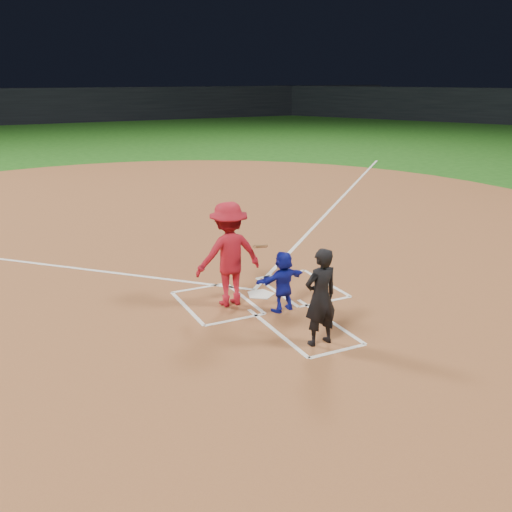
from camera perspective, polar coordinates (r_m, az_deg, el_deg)
name	(u,v)px	position (r m, az deg, el deg)	size (l,w,h in m)	color
ground	(260,295)	(11.69, 0.45, -3.94)	(120.00, 120.00, 0.00)	#195014
home_plate_dirt	(169,228)	(17.00, -8.70, 2.80)	(28.00, 28.00, 0.01)	brown
stadium_wall_far	(25,106)	(57.98, -22.10, 13.71)	(80.00, 1.20, 3.20)	black
home_plate	(260,294)	(11.68, 0.45, -3.85)	(0.60, 0.60, 0.02)	silver
catcher	(283,281)	(10.75, 2.73, -2.53)	(1.09, 0.35, 1.17)	#151EAD
umpire	(321,297)	(9.38, 6.48, -4.10)	(0.61, 0.40, 1.67)	black
chalk_markings	(177,233)	(16.34, -7.93, 2.26)	(28.35, 17.32, 0.01)	white
batter_at_plate	(229,254)	(10.91, -2.72, 0.17)	(1.57, 0.86, 2.03)	#A21220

